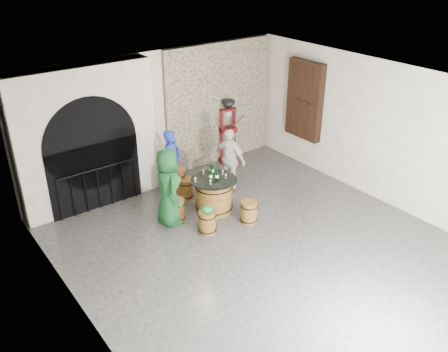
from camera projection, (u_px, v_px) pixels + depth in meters
ground at (263, 250)px, 9.33m from camera, size 8.00×8.00×0.00m
wall_back at (157, 117)px, 11.47m from camera, size 8.00×0.00×8.00m
wall_left at (82, 244)px, 6.74m from camera, size 0.00×8.00×8.00m
wall_right at (386, 134)px, 10.48m from camera, size 0.00×8.00×8.00m
ceiling at (271, 92)px, 7.89m from camera, size 8.00×8.00×0.00m
stone_facing_panel at (219, 104)px, 12.39m from camera, size 3.20×0.12×3.18m
arched_opening at (87, 139)px, 10.28m from camera, size 3.10×0.60×3.19m
shuttered_window at (304, 100)px, 12.05m from camera, size 0.23×1.10×2.00m
barrel_table at (214, 195)px, 10.50m from camera, size 1.03×1.03×0.79m
barrel_stool_left at (177, 210)px, 10.20m from camera, size 0.38×0.38×0.51m
barrel_stool_far at (185, 188)px, 11.08m from camera, size 0.38×0.38×0.51m
barrel_stool_right at (226, 183)px, 11.32m from camera, size 0.38×0.38×0.51m
barrel_stool_near_right at (249, 212)px, 10.12m from camera, size 0.38×0.38×0.51m
barrel_stool_near_left at (207, 222)px, 9.77m from camera, size 0.38×0.38×0.51m
green_cap at (207, 209)px, 9.63m from camera, size 0.26×0.22×0.12m
person_green at (168, 187)px, 9.86m from camera, size 0.68×0.92×1.70m
person_blue at (173, 163)px, 11.06m from camera, size 0.69×0.62×1.59m
person_white at (229, 159)px, 11.28m from camera, size 0.61×0.97×1.54m
wine_bottle_left at (211, 175)px, 10.22m from camera, size 0.08×0.08×0.32m
wine_bottle_center at (217, 175)px, 10.21m from camera, size 0.08×0.08×0.32m
wine_bottle_right at (212, 169)px, 10.47m from camera, size 0.08×0.08×0.32m
tasting_glass_a at (210, 182)px, 10.10m from camera, size 0.05×0.05×0.10m
tasting_glass_b at (223, 172)px, 10.51m from camera, size 0.05×0.05×0.10m
tasting_glass_c at (203, 172)px, 10.51m from camera, size 0.05×0.05×0.10m
tasting_glass_d at (210, 171)px, 10.56m from camera, size 0.05×0.05×0.10m
tasting_glass_e at (226, 176)px, 10.34m from camera, size 0.05×0.05×0.10m
tasting_glass_f at (195, 179)px, 10.20m from camera, size 0.05×0.05×0.10m
side_barrel at (175, 183)px, 11.10m from camera, size 0.53×0.53×0.71m
corking_press at (228, 127)px, 12.56m from camera, size 0.73×0.46×1.73m
control_box at (228, 112)px, 12.58m from camera, size 0.18×0.10×0.22m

